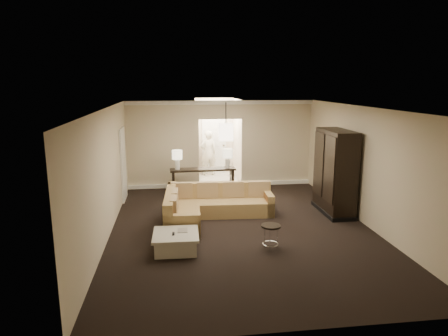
{
  "coord_description": "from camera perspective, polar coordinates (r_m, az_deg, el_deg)",
  "views": [
    {
      "loc": [
        -1.55,
        -8.73,
        3.35
      ],
      "look_at": [
        -0.25,
        1.2,
        1.2
      ],
      "focal_mm": 32.0,
      "sensor_mm": 36.0,
      "label": 1
    }
  ],
  "objects": [
    {
      "name": "side_door",
      "position": [
        11.84,
        -14.19,
        0.53
      ],
      "size": [
        0.05,
        0.9,
        2.1
      ],
      "primitive_type": "cube",
      "color": "white",
      "rests_on": "ground"
    },
    {
      "name": "coffee_table",
      "position": [
        8.3,
        -6.88,
        -10.37
      ],
      "size": [
        0.94,
        0.94,
        0.38
      ],
      "rotation": [
        0.0,
        0.0,
        -0.03
      ],
      "color": "silver",
      "rests_on": "ground"
    },
    {
      "name": "wall_right",
      "position": [
        10.04,
        19.68,
        0.18
      ],
      "size": [
        0.04,
        8.0,
        2.8
      ],
      "primitive_type": "cube",
      "color": "beige",
      "rests_on": "ground"
    },
    {
      "name": "baseboard",
      "position": [
        13.19,
        -0.47,
        -2.34
      ],
      "size": [
        6.0,
        0.1,
        0.12
      ],
      "primitive_type": "cube",
      "color": "white",
      "rests_on": "ground"
    },
    {
      "name": "sectional_sofa",
      "position": [
        10.03,
        -2.28,
        -5.48
      ],
      "size": [
        2.8,
        2.2,
        0.81
      ],
      "rotation": [
        0.0,
        0.0,
        -0.05
      ],
      "color": "brown",
      "rests_on": "ground"
    },
    {
      "name": "crown_molding",
      "position": [
        12.79,
        -0.49,
        9.33
      ],
      "size": [
        6.0,
        0.1,
        0.12
      ],
      "primitive_type": "cube",
      "color": "white",
      "rests_on": "wall_back"
    },
    {
      "name": "console_table",
      "position": [
        12.31,
        -3.03,
        -1.49
      ],
      "size": [
        2.01,
        0.53,
        0.77
      ],
      "rotation": [
        0.0,
        0.0,
        0.04
      ],
      "color": "black",
      "rests_on": "ground"
    },
    {
      "name": "armoire",
      "position": [
        10.7,
        15.53,
        -0.8
      ],
      "size": [
        0.65,
        1.52,
        2.18
      ],
      "color": "black",
      "rests_on": "ground"
    },
    {
      "name": "ground",
      "position": [
        9.48,
        2.48,
        -8.61
      ],
      "size": [
        8.0,
        8.0,
        0.0
      ],
      "primitive_type": "plane",
      "color": "black",
      "rests_on": "ground"
    },
    {
      "name": "person",
      "position": [
        14.59,
        -2.27,
        2.48
      ],
      "size": [
        0.72,
        0.54,
        1.82
      ],
      "primitive_type": "imported",
      "rotation": [
        0.0,
        0.0,
        3.31
      ],
      "color": "#ECE5C8",
      "rests_on": "ground"
    },
    {
      "name": "wall_front",
      "position": [
        5.35,
        10.11,
        -9.51
      ],
      "size": [
        6.0,
        0.04,
        2.8
      ],
      "primitive_type": "cube",
      "color": "beige",
      "rests_on": "ground"
    },
    {
      "name": "pendant_light",
      "position": [
        11.62,
        0.27,
        5.2
      ],
      "size": [
        0.38,
        0.38,
        1.09
      ],
      "color": "black",
      "rests_on": "ceiling"
    },
    {
      "name": "ceiling",
      "position": [
        8.88,
        2.65,
        8.54
      ],
      "size": [
        6.0,
        8.0,
        0.02
      ],
      "primitive_type": "cube",
      "color": "silver",
      "rests_on": "wall_back"
    },
    {
      "name": "table_lamp_right",
      "position": [
        12.27,
        0.52,
        1.85
      ],
      "size": [
        0.31,
        0.31,
        0.59
      ],
      "color": "white",
      "rests_on": "console_table"
    },
    {
      "name": "wall_left",
      "position": [
        9.06,
        -16.47,
        -0.84
      ],
      "size": [
        0.04,
        8.0,
        2.8
      ],
      "primitive_type": "cube",
      "color": "beige",
      "rests_on": "ground"
    },
    {
      "name": "wall_back",
      "position": [
        12.97,
        -0.5,
        3.46
      ],
      "size": [
        6.0,
        0.04,
        2.8
      ],
      "primitive_type": "cube",
      "color": "beige",
      "rests_on": "ground"
    },
    {
      "name": "table_lamp_left",
      "position": [
        12.1,
        -6.71,
        1.62
      ],
      "size": [
        0.31,
        0.31,
        0.59
      ],
      "color": "white",
      "rests_on": "console_table"
    },
    {
      "name": "drink_table",
      "position": [
        8.33,
        6.7,
        -9.02
      ],
      "size": [
        0.4,
        0.4,
        0.5
      ],
      "rotation": [
        0.0,
        0.0,
        0.17
      ],
      "color": "black",
      "rests_on": "ground"
    },
    {
      "name": "foyer",
      "position": [
        14.3,
        -1.16,
        3.87
      ],
      "size": [
        1.44,
        2.02,
        2.8
      ],
      "color": "beige",
      "rests_on": "ground"
    }
  ]
}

